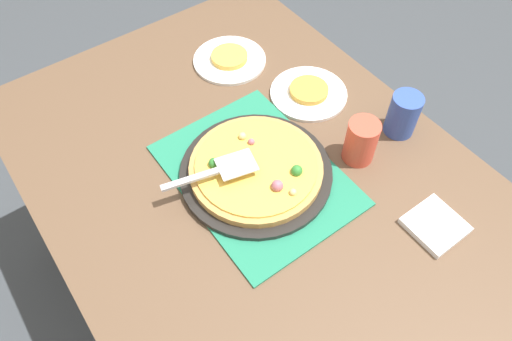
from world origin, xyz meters
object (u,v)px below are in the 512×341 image
pizza (256,167)px  cup_near (361,141)px  served_slice_left (229,57)px  plate_near_left (230,60)px  pizza_pan (256,172)px  napkin_stack (435,225)px  cup_far (403,115)px  pizza_server (217,171)px  served_slice_right (309,90)px  plate_far_right (309,93)px

pizza → cup_near: (0.10, 0.25, 0.03)m
served_slice_left → plate_near_left: bearing=0.0°
pizza_pan → cup_near: bearing=67.1°
napkin_stack → cup_near: bearing=-179.8°
served_slice_left → cup_near: size_ratio=0.92×
cup_near → cup_far: bearing=90.7°
pizza → pizza_server: size_ratio=1.41×
plate_near_left → napkin_stack: 0.76m
pizza → plate_near_left: pizza is taller
plate_near_left → served_slice_right: 0.27m
pizza_pan → plate_near_left: (-0.39, 0.19, -0.01)m
pizza_pan → plate_near_left: pizza_pan is taller
pizza_pan → pizza: 0.02m
pizza → served_slice_right: size_ratio=3.00×
served_slice_left → cup_near: bearing=6.8°
pizza_server → served_slice_left: bearing=142.7°
cup_near → cup_far: 0.15m
cup_near → cup_far: (-0.00, 0.15, 0.00)m
served_slice_right → napkin_stack: (0.51, -0.04, -0.01)m
pizza_pan → napkin_stack: bearing=34.2°
cup_far → plate_far_right: bearing=-156.1°
pizza → plate_near_left: size_ratio=1.50×
pizza_pan → napkin_stack: pizza_pan is taller
served_slice_left → cup_near: 0.50m
served_slice_left → cup_far: cup_far is taller
plate_near_left → plate_far_right: (0.25, 0.10, 0.00)m
napkin_stack → pizza: bearing=-145.7°
served_slice_left → plate_far_right: bearing=22.1°
pizza_pan → plate_near_left: bearing=154.6°
pizza_pan → served_slice_left: size_ratio=3.45×
served_slice_left → pizza_server: (0.37, -0.28, 0.05)m
plate_near_left → cup_far: 0.54m
plate_far_right → cup_far: 0.27m
cup_near → pizza_pan: bearing=-112.9°
plate_far_right → pizza: bearing=-63.7°
plate_near_left → pizza_server: (0.37, -0.28, 0.06)m
served_slice_left → napkin_stack: size_ratio=0.92×
pizza_pan → pizza: size_ratio=1.15×
cup_near → served_slice_right: bearing=170.2°
pizza → plate_far_right: 0.32m
plate_near_left → served_slice_right: bearing=22.1°
plate_near_left → pizza_server: bearing=-37.3°
pizza_server → cup_far: bearing=75.7°
served_slice_right → cup_far: 0.27m
cup_near → pizza_server: cup_near is taller
plate_far_right → napkin_stack: bearing=-4.7°
pizza → cup_far: 0.41m
served_slice_left → pizza_server: size_ratio=0.47×
served_slice_right → pizza_server: pizza_server is taller
pizza → served_slice_left: (-0.39, 0.19, -0.02)m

